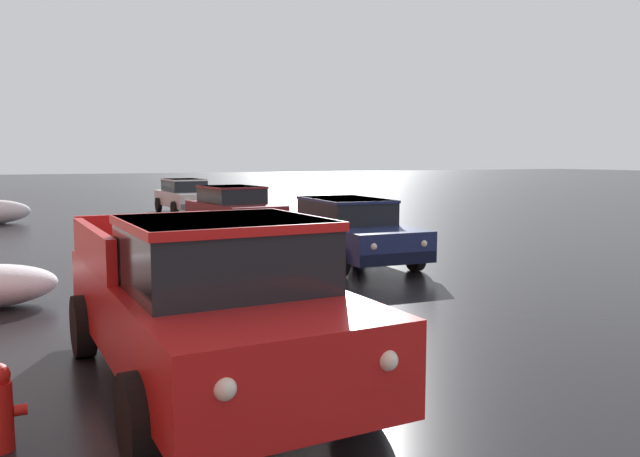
# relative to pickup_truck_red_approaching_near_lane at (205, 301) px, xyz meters

# --- Properties ---
(snow_bank_along_left_kerb) EXTENTS (1.61, 1.37, 0.63)m
(snow_bank_along_left_kerb) POSITION_rel_pickup_truck_red_approaching_near_lane_xyz_m (6.20, 15.33, -0.57)
(snow_bank_along_left_kerb) COLOR white
(snow_bank_along_left_kerb) RESTS_ON ground
(pickup_truck_red_approaching_near_lane) EXTENTS (2.23, 5.09, 1.76)m
(pickup_truck_red_approaching_near_lane) POSITION_rel_pickup_truck_red_approaching_near_lane_xyz_m (0.00, 0.00, 0.00)
(pickup_truck_red_approaching_near_lane) COLOR red
(pickup_truck_red_approaching_near_lane) RESTS_ON ground
(sedan_darkblue_parked_kerbside_close) EXTENTS (2.07, 4.46, 1.42)m
(sedan_darkblue_parked_kerbside_close) POSITION_rel_pickup_truck_red_approaching_near_lane_xyz_m (4.96, 6.03, -0.13)
(sedan_darkblue_parked_kerbside_close) COLOR navy
(sedan_darkblue_parked_kerbside_close) RESTS_ON ground
(sedan_maroon_parked_kerbside_mid) EXTENTS (2.24, 4.16, 1.42)m
(sedan_maroon_parked_kerbside_mid) POSITION_rel_pickup_truck_red_approaching_near_lane_xyz_m (4.66, 12.95, -0.13)
(sedan_maroon_parked_kerbside_mid) COLOR maroon
(sedan_maroon_parked_kerbside_mid) RESTS_ON ground
(sedan_white_parked_far_down_block) EXTENTS (1.90, 4.32, 1.42)m
(sedan_white_parked_far_down_block) POSITION_rel_pickup_truck_red_approaching_near_lane_xyz_m (5.01, 20.27, -0.13)
(sedan_white_parked_far_down_block) COLOR silver
(sedan_white_parked_far_down_block) RESTS_ON ground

